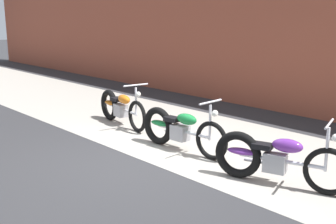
# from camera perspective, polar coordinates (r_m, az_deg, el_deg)

# --- Properties ---
(ground_plane) EXTENTS (80.00, 80.00, 0.00)m
(ground_plane) POSITION_cam_1_polar(r_m,az_deg,el_deg) (7.13, -3.01, -6.82)
(ground_plane) COLOR #2D2D30
(sidewalk_slab) EXTENTS (36.00, 3.50, 0.01)m
(sidewalk_slab) POSITION_cam_1_polar(r_m,az_deg,el_deg) (8.29, 6.37, -4.01)
(sidewalk_slab) COLOR #9E998E
(sidewalk_slab) RESTS_ON ground
(brick_building_wall) EXTENTS (36.00, 0.50, 4.73)m
(brick_building_wall) POSITION_cam_1_polar(r_m,az_deg,el_deg) (10.79, 19.13, 12.00)
(brick_building_wall) COLOR brown
(brick_building_wall) RESTS_ON ground
(motorcycle_orange) EXTENTS (2.00, 0.64, 1.03)m
(motorcycle_orange) POSITION_cam_1_polar(r_m,az_deg,el_deg) (9.53, -6.69, 0.66)
(motorcycle_orange) COLOR black
(motorcycle_orange) RESTS_ON ground
(motorcycle_green) EXTENTS (2.01, 0.58, 1.03)m
(motorcycle_green) POSITION_cam_1_polar(r_m,az_deg,el_deg) (7.65, 1.23, -2.31)
(motorcycle_green) COLOR black
(motorcycle_green) RESTS_ON ground
(motorcycle_purple) EXTENTS (1.94, 0.83, 1.03)m
(motorcycle_purple) POSITION_cam_1_polar(r_m,az_deg,el_deg) (6.28, 13.79, -6.11)
(motorcycle_purple) COLOR black
(motorcycle_purple) RESTS_ON ground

